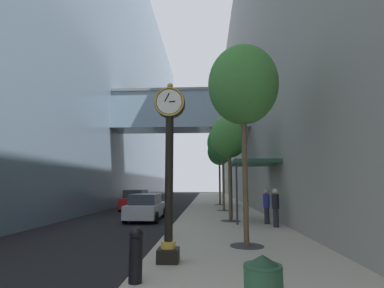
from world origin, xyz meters
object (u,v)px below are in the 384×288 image
Objects in this scene: street_clock at (169,160)px; street_tree_near at (243,86)px; street_tree_mid_far at (223,143)px; street_tree_far at (219,152)px; bollard_nearest at (136,253)px; car_silver_near at (146,207)px; car_red_mid at (136,200)px; pedestrian_walking at (267,205)px; bollard_third at (169,221)px; pedestrian_by_clock at (276,206)px; street_tree_mid_near at (229,137)px.

street_clock is 0.70× the size of street_tree_near.
street_tree_far is at bearing 90.00° from street_tree_mid_far.
bollard_nearest is 12.05m from car_silver_near.
bollard_nearest is 0.16× the size of street_tree_near.
car_red_mid is (-4.46, 18.56, 0.10)m from bollard_nearest.
car_red_mid is (-7.22, 14.80, -4.74)m from street_tree_near.
street_clock reaches higher than car_silver_near.
bollard_nearest is at bearing -99.16° from street_tree_mid_far.
street_clock is at bearing -117.82° from pedestrian_walking.
car_red_mid is (-7.22, 1.44, -4.59)m from street_tree_mid_far.
street_clock reaches higher than bollard_third.
car_red_mid is (-9.18, 10.37, -0.28)m from pedestrian_by_clock.
bollard_third is 0.62× the size of pedestrian_by_clock.
street_clock is 22.45m from street_tree_far.
bollard_nearest is at bearing -96.62° from street_tree_far.
bollard_third is 0.16× the size of street_tree_near.
bollard_third is at bearing 90.00° from bollard_nearest.
street_tree_far is at bearing 81.48° from bollard_third.
pedestrian_walking is at bearing 62.18° from street_clock.
street_tree_mid_near is 6.71m from street_tree_mid_far.
street_clock is 4.33× the size of bollard_nearest.
street_tree_near is at bearing 42.95° from street_clock.
bollard_third is 7.08m from street_tree_mid_near.
car_silver_near is (-4.99, 8.08, -4.79)m from street_tree_near.
street_tree_mid_near reaches higher than car_silver_near.
pedestrian_walking is 1.15m from pedestrian_by_clock.
street_tree_mid_near reaches higher than pedestrian_by_clock.
pedestrian_by_clock is (1.96, -2.25, -3.71)m from street_tree_mid_near.
street_clock is 8.87m from pedestrian_walking.
pedestrian_by_clock is (4.72, 8.19, 0.38)m from bollard_nearest.
car_silver_near is (-2.23, 11.84, 0.05)m from bollard_nearest.
bollard_nearest and bollard_third have the same top height.
pedestrian_by_clock is 0.38× the size of car_silver_near.
street_tree_mid_far is (0.00, 6.68, 0.59)m from street_tree_mid_near.
bollard_nearest is 5.37m from bollard_third.
pedestrian_by_clock is at bearing -80.14° from pedestrian_walking.
pedestrian_walking is 0.38× the size of car_red_mid.
pedestrian_by_clock reaches higher than bollard_nearest.
street_clock is 17.75m from car_red_mid.
pedestrian_walking reaches higher than bollard_nearest.
street_tree_far reaches higher than bollard_nearest.
street_tree_mid_near reaches higher than street_clock.
car_silver_near is (-4.99, 1.40, -4.05)m from street_tree_mid_near.
street_tree_mid_far reaches higher than bollard_nearest.
street_tree_far is 15.23m from pedestrian_walking.
street_tree_mid_far reaches higher than bollard_third.
bollard_third is at bearing -70.99° from car_silver_near.
street_tree_mid_far is at bearing 46.61° from car_silver_near.
bollard_third is at bearing 97.07° from street_clock.
street_tree_mid_far is 8.62m from car_silver_near.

